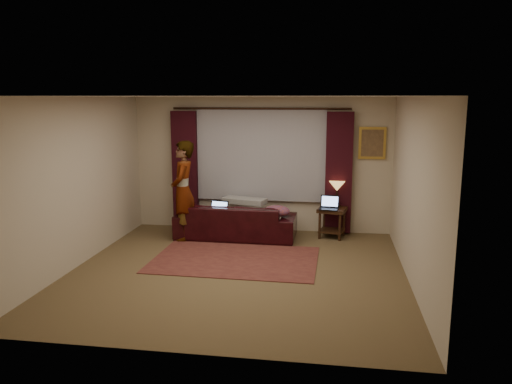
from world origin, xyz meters
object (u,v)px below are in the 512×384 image
sofa (236,215)px  tiffany_lamp (337,194)px  laptop_sofa (216,209)px  person (183,191)px  end_table (332,223)px  laptop_table (329,203)px

sofa → tiffany_lamp: tiffany_lamp is taller
laptop_sofa → person: bearing=-157.0°
laptop_sofa → end_table: laptop_sofa is taller
laptop_table → laptop_sofa: bearing=-163.9°
laptop_sofa → laptop_table: size_ratio=1.04×
laptop_table → sofa: bearing=-167.2°
tiffany_lamp → laptop_table: (-0.14, -0.29, -0.12)m
laptop_sofa → tiffany_lamp: bearing=30.0°
tiffany_lamp → person: size_ratio=0.26×
end_table → tiffany_lamp: tiffany_lamp is taller
end_table → person: (-2.70, -0.56, 0.63)m
sofa → end_table: sofa is taller
sofa → tiffany_lamp: size_ratio=4.62×
laptop_sofa → laptop_table: laptop_table is taller
sofa → person: 1.07m
sofa → laptop_table: bearing=-173.6°
end_table → laptop_table: bearing=-114.6°
laptop_sofa → tiffany_lamp: 2.28m
sofa → laptop_table: 1.73m
tiffany_lamp → laptop_sofa: bearing=-164.1°
tiffany_lamp → person: (-2.77, -0.71, 0.11)m
laptop_table → person: person is taller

